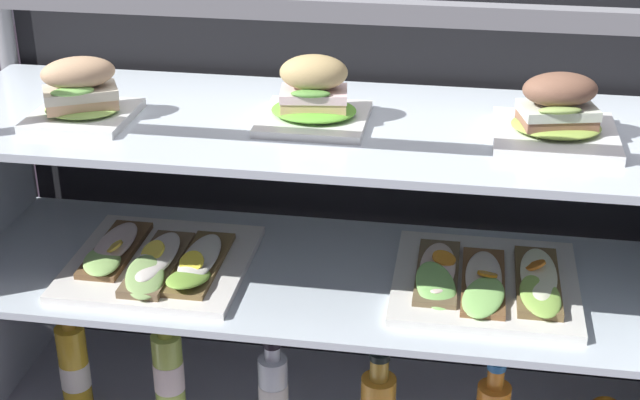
% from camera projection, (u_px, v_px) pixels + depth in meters
% --- Properties ---
extents(case_frame, '(1.45, 0.52, 0.99)m').
position_uv_depth(case_frame, '(331.00, 176.00, 1.85)').
color(case_frame, gray).
rests_on(case_frame, ground).
extents(riser_lower_tier, '(1.37, 0.44, 0.34)m').
position_uv_depth(riser_lower_tier, '(320.00, 353.00, 1.87)').
color(riser_lower_tier, silver).
rests_on(riser_lower_tier, case_base_deck).
extents(shelf_lower_glass, '(1.39, 0.46, 0.01)m').
position_uv_depth(shelf_lower_glass, '(320.00, 276.00, 1.79)').
color(shelf_lower_glass, silver).
rests_on(shelf_lower_glass, riser_lower_tier).
extents(riser_upper_tier, '(1.37, 0.44, 0.29)m').
position_uv_depth(riser_upper_tier, '(320.00, 204.00, 1.73)').
color(riser_upper_tier, silver).
rests_on(riser_upper_tier, shelf_lower_glass).
extents(shelf_upper_glass, '(1.39, 0.46, 0.01)m').
position_uv_depth(shelf_upper_glass, '(320.00, 125.00, 1.66)').
color(shelf_upper_glass, silver).
rests_on(shelf_upper_glass, riser_upper_tier).
extents(plated_roll_sandwich_right_of_center, '(0.17, 0.17, 0.11)m').
position_uv_depth(plated_roll_sandwich_right_of_center, '(81.00, 96.00, 1.65)').
color(plated_roll_sandwich_right_of_center, white).
rests_on(plated_roll_sandwich_right_of_center, shelf_upper_glass).
extents(plated_roll_sandwich_mid_left, '(0.19, 0.19, 0.12)m').
position_uv_depth(plated_roll_sandwich_mid_left, '(314.00, 98.00, 1.63)').
color(plated_roll_sandwich_mid_left, white).
rests_on(plated_roll_sandwich_mid_left, shelf_upper_glass).
extents(plated_roll_sandwich_near_left_corner, '(0.21, 0.21, 0.12)m').
position_uv_depth(plated_roll_sandwich_near_left_corner, '(557.00, 117.00, 1.56)').
color(plated_roll_sandwich_near_left_corner, white).
rests_on(plated_roll_sandwich_near_left_corner, shelf_upper_glass).
extents(open_sandwich_tray_center, '(0.34, 0.34, 0.07)m').
position_uv_depth(open_sandwich_tray_center, '(157.00, 261.00, 1.79)').
color(open_sandwich_tray_center, white).
rests_on(open_sandwich_tray_center, shelf_lower_glass).
extents(open_sandwich_tray_right_of_center, '(0.34, 0.34, 0.06)m').
position_uv_depth(open_sandwich_tray_right_of_center, '(488.00, 282.00, 1.72)').
color(open_sandwich_tray_right_of_center, white).
rests_on(open_sandwich_tray_right_of_center, shelf_lower_glass).
extents(juice_bottle_front_fourth, '(0.06, 0.06, 0.24)m').
position_uv_depth(juice_bottle_front_fourth, '(74.00, 367.00, 1.95)').
color(juice_bottle_front_fourth, gold).
rests_on(juice_bottle_front_fourth, case_base_deck).
extents(juice_bottle_back_center, '(0.06, 0.06, 0.26)m').
position_uv_depth(juice_bottle_back_center, '(169.00, 373.00, 1.92)').
color(juice_bottle_back_center, '#ADC74F').
rests_on(juice_bottle_back_center, case_base_deck).
extents(juice_bottle_front_middle, '(0.06, 0.06, 0.21)m').
position_uv_depth(juice_bottle_front_middle, '(273.00, 391.00, 1.89)').
color(juice_bottle_front_middle, silver).
rests_on(juice_bottle_front_middle, case_base_deck).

